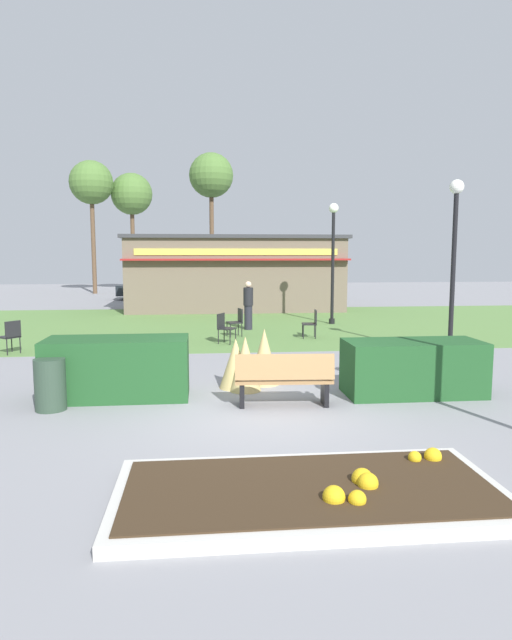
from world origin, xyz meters
The scene contains 23 objects.
ground_plane centered at (0.00, 0.00, 0.00)m, with size 80.00×80.00×0.00m, color gray.
lawn_patch centered at (0.00, 11.57, 0.00)m, with size 36.00×12.00×0.01m, color #5B8442.
flower_bed centered at (0.17, -3.29, 0.09)m, with size 4.19×2.01×0.31m.
park_bench centered at (0.42, 0.36, 0.48)m, with size 1.73×0.62×0.95m.
hedge_left centered at (-2.54, 1.23, 0.56)m, with size 2.58×1.10×1.11m, color #1E4C23.
hedge_right centered at (2.96, 0.90, 0.51)m, with size 2.55×1.10×1.02m, color #1E4C23.
ornamental_grass_behind_left centered at (-0.33, 1.76, 0.49)m, with size 0.66×0.66×0.99m, color tan.
ornamental_grass_behind_right centered at (0.27, 2.03, 0.57)m, with size 0.63×0.63×1.14m, color tan.
ornamental_grass_behind_center centered at (-0.16, 1.51, 0.53)m, with size 0.61×0.61×1.07m, color tan.
lamppost_mid centered at (5.43, 4.59, 2.81)m, with size 0.36×0.36×4.49m.
lamppost_far centered at (3.92, 11.30, 2.81)m, with size 0.36×0.36×4.49m.
trash_bin centered at (-3.56, 0.53, 0.44)m, with size 0.52×0.52×0.88m, color #2D4233.
food_kiosk centered at (0.61, 16.97, 1.75)m, with size 10.14×4.32×3.47m.
cafe_chair_west centered at (2.46, 7.91, 0.53)m, with size 0.49×0.49×0.89m.
cafe_chair_east centered at (0.15, 8.54, 0.53)m, with size 0.53×0.53×0.89m.
cafe_chair_center centered at (-0.32, 7.17, 0.53)m, with size 0.60×0.60×0.89m.
cafe_chair_north centered at (-6.00, 6.01, 0.53)m, with size 0.62×0.62×0.89m.
person_strolling centered at (0.64, 10.04, 0.86)m, with size 0.34×0.34×1.69m.
parked_car_west_slot centered at (-3.68, 23.24, 0.64)m, with size 4.22×2.11×1.20m.
parked_car_center_slot centered at (1.67, 23.24, 0.64)m, with size 4.27×2.20×1.20m.
tree_left_bg centered at (-7.98, 28.27, 7.12)m, with size 2.80×2.80×8.61m.
tree_right_bg centered at (-5.60, 29.74, 6.58)m, with size 2.80×2.80×8.06m.
tree_center_bg centered at (-0.25, 26.78, 7.47)m, with size 2.80×2.80×8.97m.
Camera 1 is at (-1.00, -8.85, 2.65)m, focal length 30.75 mm.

